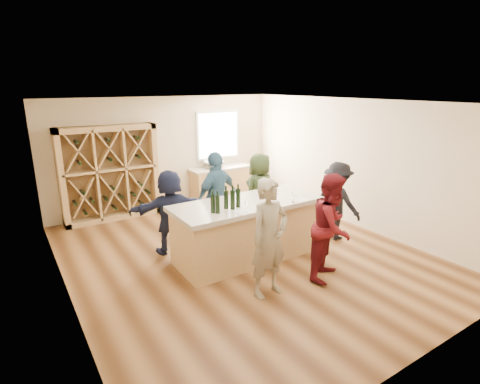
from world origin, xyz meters
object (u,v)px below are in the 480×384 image
tasting_counter_base (247,232)px  person_near_left (269,238)px  person_server (337,201)px  person_far_mid (217,197)px  person_near_right (332,227)px  person_far_left (170,212)px  sink (214,164)px  wine_bottle_b (218,205)px  wine_bottle_e (238,198)px  wine_rack (110,173)px  wine_bottle_d (233,200)px  person_far_right (260,192)px  wine_bottle_c (226,200)px  wine_bottle_a (213,204)px

tasting_counter_base → person_near_left: 1.35m
person_server → person_far_mid: person_far_mid is taller
person_near_right → person_far_left: 2.95m
sink → person_far_left: size_ratio=0.34×
wine_bottle_b → wine_bottle_e: bearing=10.7°
tasting_counter_base → person_far_left: (-1.06, 0.99, 0.30)m
tasting_counter_base → wine_rack: bearing=113.5°
person_far_left → wine_bottle_d: bearing=126.3°
person_far_mid → person_far_right: bearing=166.7°
sink → tasting_counter_base: bearing=-109.5°
person_far_left → wine_bottle_c: bearing=125.2°
wine_bottle_e → wine_bottle_a: bearing=-177.8°
wine_rack → wine_bottle_a: wine_rack is taller
sink → wine_bottle_d: 3.95m
wine_bottle_d → sink: bearing=65.6°
person_far_mid → person_far_right: 1.10m
person_server → wine_bottle_e: bearing=78.6°
person_server → person_far_left: 3.34m
sink → tasting_counter_base: (-1.20, -3.38, -0.51)m
tasting_counter_base → wine_bottle_b: bearing=-161.6°
wine_bottle_a → person_far_left: bearing=102.6°
person_near_left → wine_rack: bearing=98.0°
wine_rack → person_server: 5.13m
wine_rack → person_far_left: 2.52m
wine_bottle_d → wine_bottle_e: (0.13, 0.04, -0.00)m
wine_bottle_c → person_near_left: (0.08, -1.10, -0.33)m
person_far_right → person_far_left: 2.09m
wine_bottle_d → person_near_left: 1.06m
person_near_right → person_server: bearing=12.9°
tasting_counter_base → person_near_right: bearing=-60.7°
wine_rack → wine_bottle_a: (0.71, -3.64, 0.13)m
wine_rack → person_far_mid: wine_rack is taller
person_server → person_far_right: bearing=28.8°
wine_bottle_b → wine_bottle_d: 0.32m
person_far_right → person_near_right: bearing=70.6°
tasting_counter_base → person_far_mid: 1.06m
wine_bottle_c → person_far_right: 1.96m
person_near_right → person_far_mid: person_far_mid is taller
wine_bottle_d → person_server: bearing=-0.9°
person_far_mid → person_far_left: (-0.99, 0.02, -0.12)m
wine_rack → person_near_left: (1.08, -4.67, -0.19)m
person_near_right → person_far_mid: size_ratio=0.96×
sink → wine_bottle_a: wine_bottle_a is taller
tasting_counter_base → wine_bottle_a: wine_bottle_a is taller
sink → person_near_right: 4.74m
wine_bottle_a → wine_rack: bearing=101.0°
wine_bottle_a → person_near_left: person_near_left is taller
wine_bottle_b → wine_bottle_e: wine_bottle_e is taller
person_server → person_far_left: (-3.10, 1.24, -0.00)m
wine_bottle_d → wine_bottle_e: wine_bottle_d is taller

